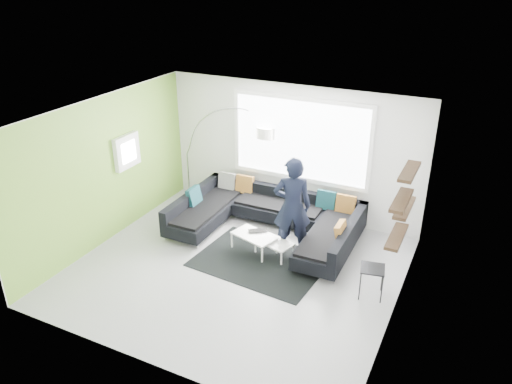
% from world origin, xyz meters
% --- Properties ---
extents(ground, '(5.50, 5.50, 0.00)m').
position_xyz_m(ground, '(0.00, 0.00, 0.00)').
color(ground, gray).
rests_on(ground, ground).
extents(room_shell, '(5.54, 5.04, 2.82)m').
position_xyz_m(room_shell, '(0.04, 0.21, 1.81)').
color(room_shell, silver).
rests_on(room_shell, ground).
extents(sectional_sofa, '(3.53, 2.21, 0.76)m').
position_xyz_m(sectional_sofa, '(-0.03, 1.33, 0.33)').
color(sectional_sofa, black).
rests_on(sectional_sofa, ground).
extents(rug, '(2.40, 1.83, 0.01)m').
position_xyz_m(rug, '(0.28, 0.45, 0.01)').
color(rug, black).
rests_on(rug, ground).
extents(coffee_table, '(1.18, 0.88, 0.34)m').
position_xyz_m(coffee_table, '(0.21, 0.74, 0.17)').
color(coffee_table, white).
rests_on(coffee_table, ground).
extents(arc_lamp, '(2.20, 1.21, 2.21)m').
position_xyz_m(arc_lamp, '(-2.32, 2.12, 1.10)').
color(arc_lamp, silver).
rests_on(arc_lamp, ground).
extents(side_table, '(0.45, 0.45, 0.52)m').
position_xyz_m(side_table, '(2.32, 0.33, 0.26)').
color(side_table, black).
rests_on(side_table, ground).
extents(person, '(1.02, 0.96, 1.89)m').
position_xyz_m(person, '(0.64, 1.02, 0.94)').
color(person, black).
rests_on(person, ground).
extents(laptop, '(0.59, 0.58, 0.03)m').
position_xyz_m(laptop, '(0.05, 0.84, 0.36)').
color(laptop, black).
rests_on(laptop, coffee_table).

